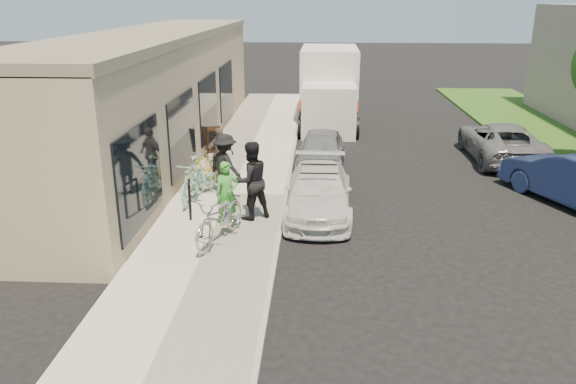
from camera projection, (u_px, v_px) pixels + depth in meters
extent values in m
plane|color=black|center=(298.00, 245.00, 12.68)|extent=(120.00, 120.00, 0.00)
cube|color=beige|center=(230.00, 196.00, 15.59)|extent=(3.00, 34.00, 0.15)
cube|color=gray|center=(285.00, 198.00, 15.51)|extent=(0.12, 34.00, 0.13)
cube|color=tan|center=(158.00, 96.00, 19.83)|extent=(3.50, 20.00, 4.00)
cube|color=#7A715C|center=(154.00, 34.00, 19.14)|extent=(3.60, 20.00, 0.25)
cube|color=black|center=(140.00, 175.00, 12.33)|extent=(0.06, 3.00, 2.20)
cube|color=black|center=(182.00, 134.00, 16.10)|extent=(0.06, 3.00, 2.20)
cube|color=black|center=(208.00, 108.00, 19.88)|extent=(0.06, 3.00, 2.20)
cube|color=black|center=(226.00, 90.00, 23.65)|extent=(0.06, 3.00, 2.20)
cylinder|color=black|center=(190.00, 203.00, 13.59)|extent=(0.06, 0.06, 0.86)
cylinder|color=black|center=(190.00, 196.00, 14.12)|extent=(0.06, 0.06, 0.86)
cylinder|color=black|center=(189.00, 183.00, 13.71)|extent=(0.19, 0.57, 0.06)
cube|color=#311D0D|center=(215.00, 141.00, 19.42)|extent=(0.57, 0.39, 0.87)
cube|color=#311D0D|center=(213.00, 139.00, 19.70)|extent=(0.57, 0.39, 0.87)
cube|color=black|center=(215.00, 140.00, 19.37)|extent=(0.45, 0.28, 0.63)
imported|color=silver|center=(319.00, 191.00, 14.39)|extent=(1.73, 4.11, 1.19)
cylinder|color=black|center=(319.00, 174.00, 13.77)|extent=(0.94, 0.04, 0.04)
cylinder|color=black|center=(319.00, 165.00, 14.51)|extent=(0.94, 0.04, 0.04)
imported|color=gray|center=(321.00, 150.00, 18.08)|extent=(1.69, 3.77, 1.26)
cube|color=silver|center=(329.00, 110.00, 22.47)|extent=(2.16, 2.16, 2.02)
cube|color=black|center=(329.00, 100.00, 22.33)|extent=(1.97, 0.09, 0.96)
cube|color=silver|center=(329.00, 83.00, 25.28)|extent=(2.51, 4.50, 3.09)
cube|color=#E5440D|center=(329.00, 98.00, 25.50)|extent=(2.53, 4.53, 0.59)
cylinder|color=black|center=(302.00, 127.00, 22.23)|extent=(0.28, 0.86, 0.85)
cylinder|color=black|center=(355.00, 128.00, 22.10)|extent=(0.28, 0.86, 0.85)
cylinder|color=black|center=(303.00, 121.00, 23.34)|extent=(0.28, 0.86, 0.85)
cylinder|color=black|center=(354.00, 122.00, 23.20)|extent=(0.28, 0.86, 0.85)
cylinder|color=black|center=(306.00, 104.00, 27.15)|extent=(0.28, 0.86, 0.85)
cylinder|color=black|center=(350.00, 104.00, 27.02)|extent=(0.28, 0.86, 0.85)
imported|color=slate|center=(501.00, 141.00, 19.18)|extent=(2.18, 4.65, 1.29)
imported|color=silver|center=(220.00, 218.00, 12.36)|extent=(1.34, 2.23, 1.11)
imported|color=green|center=(227.00, 194.00, 13.23)|extent=(0.66, 0.55, 1.55)
imported|color=black|center=(251.00, 181.00, 13.55)|extent=(1.19, 1.13, 1.93)
imported|color=#81C0B5|center=(192.00, 180.00, 14.83)|extent=(0.67, 1.94, 1.15)
imported|color=#81C0B5|center=(203.00, 181.00, 15.32)|extent=(0.97, 1.60, 0.80)
imported|color=gold|center=(204.00, 169.00, 16.11)|extent=(0.93, 1.71, 0.99)
imported|color=black|center=(225.00, 165.00, 15.14)|extent=(1.27, 1.21, 1.73)
imported|color=brown|center=(219.00, 155.00, 16.31)|extent=(1.00, 0.87, 1.61)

